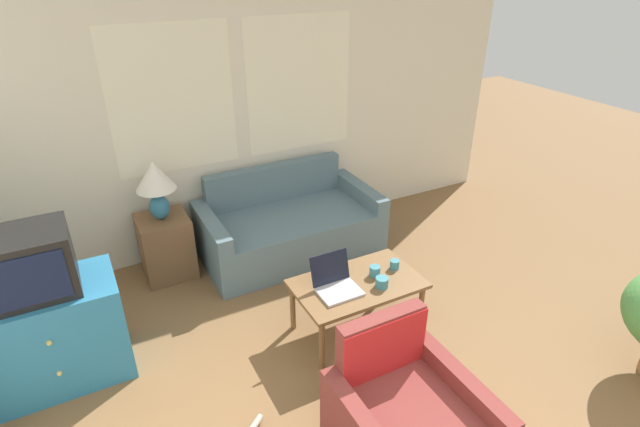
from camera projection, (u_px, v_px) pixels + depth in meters
The scene contains 12 objects.
wall_back at pixel (248, 115), 4.79m from camera, with size 5.95×0.06×2.60m.
couch at pixel (288, 227), 4.99m from camera, with size 1.73×0.89×0.81m.
armchair at pixel (407, 423), 2.93m from camera, with size 0.78×0.83×0.83m.
tv_dresser at pixel (53, 335), 3.43m from camera, with size 0.93×0.56×0.75m.
television at pixel (30, 263), 3.15m from camera, with size 0.51×0.44×0.43m.
side_table at pixel (166, 246), 4.60m from camera, with size 0.44×0.44×0.59m.
table_lamp at pixel (155, 182), 4.30m from camera, with size 0.35×0.35×0.54m.
coffee_table at pixel (357, 288), 3.85m from camera, with size 0.98×0.59×0.46m.
laptop at pixel (336, 283), 3.73m from camera, with size 0.31×0.31×0.25m.
cup_navy at pixel (395, 264), 3.98m from camera, with size 0.07×0.07×0.08m.
cup_yellow at pixel (382, 282), 3.76m from camera, with size 0.10×0.10×0.08m.
cup_white at pixel (375, 271), 3.89m from camera, with size 0.08×0.08×0.08m.
Camera 1 is at (-1.57, -0.80, 2.72)m, focal length 28.00 mm.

